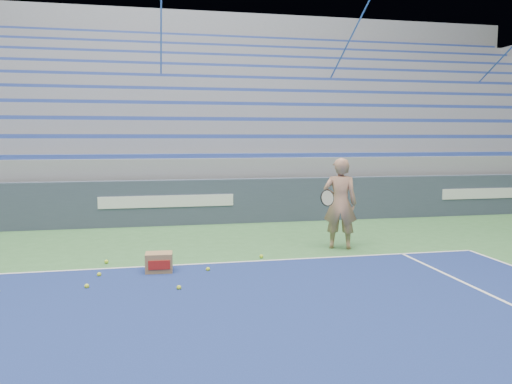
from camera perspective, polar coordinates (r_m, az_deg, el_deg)
sponsor_barrier at (r=12.30m, az=-10.11°, el=-1.20°), size 30.00×0.32×1.10m
bleachers at (r=17.92m, az=-10.71°, el=6.88°), size 31.00×9.15×7.30m
tennis_player at (r=9.63m, az=9.58°, el=-1.29°), size 0.98×0.93×1.74m
ball_box at (r=8.09m, az=-11.02°, el=-7.92°), size 0.43×0.34×0.31m
tennis_ball_0 at (r=7.54m, az=-18.77°, el=-10.16°), size 0.07×0.07×0.07m
tennis_ball_2 at (r=8.87m, az=0.61°, el=-7.37°), size 0.07×0.07×0.07m
tennis_ball_3 at (r=8.14m, az=-9.97°, el=-8.71°), size 0.07×0.07×0.07m
tennis_ball_4 at (r=8.88m, az=-16.73°, el=-7.63°), size 0.07×0.07×0.07m
tennis_ball_5 at (r=8.10m, az=-17.49°, el=-8.98°), size 0.07×0.07×0.07m
tennis_ball_6 at (r=7.17m, az=-8.80°, el=-10.75°), size 0.07×0.07×0.07m
tennis_ball_7 at (r=8.07m, az=-5.51°, el=-8.77°), size 0.07×0.07×0.07m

